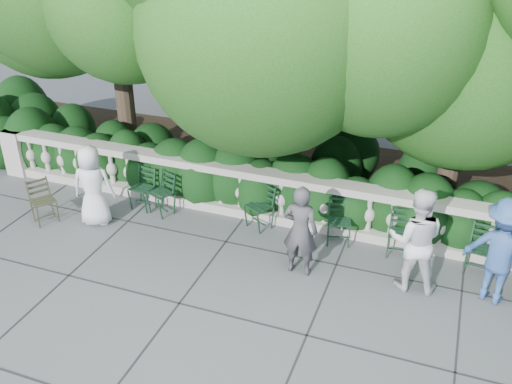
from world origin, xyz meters
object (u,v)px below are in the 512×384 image
(person_businessman, at_px, (93,186))
(person_older_blue, at_px, (502,252))
(chair_weathered, at_px, (50,225))
(chair_f, at_px, (474,277))
(chair_b, at_px, (140,211))
(person_casual_man, at_px, (416,240))
(person_woman_grey, at_px, (300,231))
(chair_a, at_px, (157,216))
(chair_d, at_px, (397,260))
(chair_e, at_px, (338,247))
(chair_c, at_px, (253,230))

(person_businessman, distance_m, person_older_blue, 6.93)
(chair_weathered, distance_m, person_businessman, 1.18)
(chair_f, bearing_deg, chair_b, -172.23)
(chair_weathered, bearing_deg, person_casual_man, -52.72)
(person_woman_grey, distance_m, person_casual_man, 1.76)
(chair_a, bearing_deg, person_businessman, -124.58)
(chair_d, bearing_deg, chair_e, 173.83)
(chair_e, distance_m, person_businessman, 4.54)
(chair_e, bearing_deg, chair_weathered, 178.81)
(chair_b, relative_size, person_businessman, 0.54)
(chair_f, bearing_deg, chair_e, -174.41)
(chair_weathered, bearing_deg, chair_e, -44.48)
(chair_a, xyz_separation_m, chair_f, (5.76, 0.10, 0.00))
(chair_e, height_order, chair_weathered, same)
(chair_c, bearing_deg, chair_d, 28.00)
(chair_f, xyz_separation_m, person_businessman, (-6.68, -0.67, 0.77))
(chair_f, bearing_deg, chair_d, -174.65)
(chair_e, relative_size, person_older_blue, 0.49)
(chair_e, height_order, person_older_blue, person_older_blue)
(chair_f, distance_m, person_casual_man, 1.43)
(chair_d, distance_m, chair_weathered, 6.33)
(chair_b, bearing_deg, chair_d, 7.62)
(chair_d, xyz_separation_m, chair_weathered, (-6.23, -1.11, 0.00))
(chair_c, xyz_separation_m, person_woman_grey, (1.14, -0.93, 0.78))
(person_woman_grey, bearing_deg, chair_e, -116.01)
(person_businessman, relative_size, person_older_blue, 0.90)
(chair_c, xyz_separation_m, person_businessman, (-2.83, -0.76, 0.77))
(chair_d, bearing_deg, chair_b, 176.33)
(chair_b, distance_m, person_older_blue, 6.48)
(chair_f, height_order, person_older_blue, person_older_blue)
(chair_b, height_order, person_businessman, person_businessman)
(chair_d, bearing_deg, chair_c, 174.28)
(chair_b, xyz_separation_m, chair_e, (3.89, 0.12, 0.00))
(chair_b, height_order, person_casual_man, person_casual_man)
(chair_e, xyz_separation_m, chair_weathered, (-5.20, -1.14, 0.00))
(chair_b, distance_m, person_businessman, 1.12)
(chair_weathered, xyz_separation_m, person_casual_man, (6.50, 0.46, 0.86))
(person_woman_grey, distance_m, person_older_blue, 2.98)
(chair_b, distance_m, chair_f, 6.16)
(person_casual_man, bearing_deg, person_older_blue, 179.91)
(chair_b, height_order, chair_c, same)
(chair_b, bearing_deg, chair_weathered, -135.66)
(chair_weathered, bearing_deg, person_older_blue, -52.48)
(chair_b, relative_size, chair_weathered, 1.00)
(person_woman_grey, bearing_deg, chair_a, -13.70)
(person_older_blue, bearing_deg, chair_f, -42.87)
(chair_d, bearing_deg, person_older_blue, -24.26)
(chair_c, bearing_deg, person_older_blue, 21.03)
(chair_a, distance_m, person_woman_grey, 3.23)
(chair_d, xyz_separation_m, chair_e, (-1.03, 0.03, 0.00))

